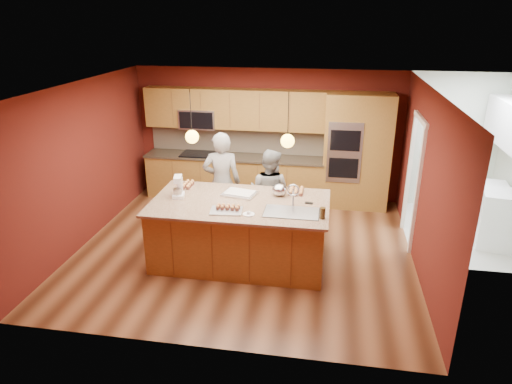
% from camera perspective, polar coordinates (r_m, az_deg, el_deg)
% --- Properties ---
extents(floor, '(5.50, 5.50, 0.00)m').
position_cam_1_polar(floor, '(7.78, -1.40, -7.02)').
color(floor, '#462413').
rests_on(floor, ground).
extents(ceiling, '(5.50, 5.50, 0.00)m').
position_cam_1_polar(ceiling, '(6.92, -1.60, 13.05)').
color(ceiling, silver).
rests_on(ceiling, ground).
extents(wall_back, '(5.50, 0.00, 5.50)m').
position_cam_1_polar(wall_back, '(9.60, 1.36, 7.21)').
color(wall_back, '#551711').
rests_on(wall_back, ground).
extents(wall_front, '(5.50, 0.00, 5.50)m').
position_cam_1_polar(wall_front, '(5.01, -6.97, -6.83)').
color(wall_front, '#551711').
rests_on(wall_front, ground).
extents(wall_left, '(0.00, 5.00, 5.00)m').
position_cam_1_polar(wall_left, '(8.20, -20.75, 3.30)').
color(wall_left, '#551711').
rests_on(wall_left, ground).
extents(wall_right, '(0.00, 5.00, 5.00)m').
position_cam_1_polar(wall_right, '(7.26, 20.35, 1.09)').
color(wall_right, '#551711').
rests_on(wall_right, ground).
extents(cabinet_run, '(3.74, 0.64, 2.30)m').
position_cam_1_polar(cabinet_run, '(9.58, -2.92, 4.88)').
color(cabinet_run, brown).
rests_on(cabinet_run, floor).
extents(oven_column, '(1.30, 0.62, 2.30)m').
position_cam_1_polar(oven_column, '(9.28, 12.46, 4.93)').
color(oven_column, brown).
rests_on(oven_column, floor).
extents(doorway_trim, '(0.08, 1.11, 2.20)m').
position_cam_1_polar(doorway_trim, '(8.10, 19.01, 1.05)').
color(doorway_trim, white).
rests_on(doorway_trim, wall_right).
extents(pendant_left, '(0.20, 0.20, 0.80)m').
position_cam_1_polar(pendant_left, '(6.88, -8.00, 6.88)').
color(pendant_left, black).
rests_on(pendant_left, ceiling).
extents(pendant_right, '(0.20, 0.20, 0.80)m').
position_cam_1_polar(pendant_right, '(6.60, 3.97, 6.42)').
color(pendant_right, black).
rests_on(pendant_right, ceiling).
extents(island, '(2.73, 1.52, 1.38)m').
position_cam_1_polar(island, '(7.22, -1.86, -4.85)').
color(island, brown).
rests_on(island, floor).
extents(person_left, '(0.73, 0.55, 1.83)m').
position_cam_1_polar(person_left, '(8.08, -4.29, 1.16)').
color(person_left, black).
rests_on(person_left, floor).
extents(person_right, '(0.91, 0.81, 1.57)m').
position_cam_1_polar(person_right, '(7.98, 1.70, -0.08)').
color(person_right, slate).
rests_on(person_right, floor).
extents(stand_mixer, '(0.23, 0.28, 0.34)m').
position_cam_1_polar(stand_mixer, '(7.27, -9.68, 0.50)').
color(stand_mixer, white).
rests_on(stand_mixer, island).
extents(sheet_cake, '(0.58, 0.48, 0.05)m').
position_cam_1_polar(sheet_cake, '(7.29, -2.05, -0.17)').
color(sheet_cake, silver).
rests_on(sheet_cake, island).
extents(cooling_rack, '(0.49, 0.38, 0.02)m').
position_cam_1_polar(cooling_rack, '(6.69, -3.74, -2.35)').
color(cooling_rack, '#AAADB2').
rests_on(cooling_rack, island).
extents(mixing_bowl, '(0.24, 0.24, 0.20)m').
position_cam_1_polar(mixing_bowl, '(7.23, 2.96, 0.27)').
color(mixing_bowl, silver).
rests_on(mixing_bowl, island).
extents(plate, '(0.17, 0.17, 0.01)m').
position_cam_1_polar(plate, '(6.57, -0.92, -2.80)').
color(plate, white).
rests_on(plate, island).
extents(tumbler, '(0.08, 0.08, 0.16)m').
position_cam_1_polar(tumbler, '(6.49, 8.31, -2.63)').
color(tumbler, '#3A2911').
rests_on(tumbler, island).
extents(phone, '(0.13, 0.08, 0.01)m').
position_cam_1_polar(phone, '(7.01, 6.63, -1.37)').
color(phone, black).
rests_on(phone, island).
extents(cupcakes_left, '(0.17, 0.33, 0.07)m').
position_cam_1_polar(cupcakes_left, '(7.71, -8.53, 0.95)').
color(cupcakes_left, '#DD944D').
rests_on(cupcakes_left, island).
extents(cupcakes_rack, '(0.37, 0.15, 0.07)m').
position_cam_1_polar(cupcakes_rack, '(6.72, -3.53, -1.86)').
color(cupcakes_rack, '#DD944D').
rests_on(cupcakes_rack, island).
extents(cupcakes_right, '(0.25, 0.33, 0.07)m').
position_cam_1_polar(cupcakes_right, '(7.38, 5.07, 0.16)').
color(cupcakes_right, '#DD944D').
rests_on(cupcakes_right, island).
extents(washer, '(0.70, 0.72, 0.97)m').
position_cam_1_polar(washer, '(8.67, 28.02, -3.05)').
color(washer, white).
rests_on(washer, floor).
extents(dryer, '(0.61, 0.63, 0.89)m').
position_cam_1_polar(dryer, '(9.26, 26.95, -1.65)').
color(dryer, white).
rests_on(dryer, floor).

